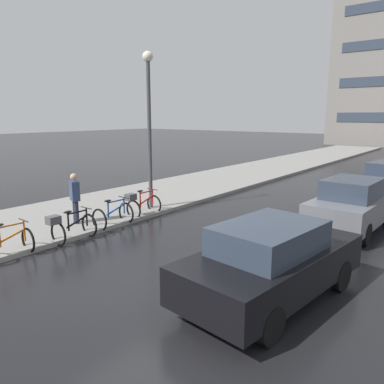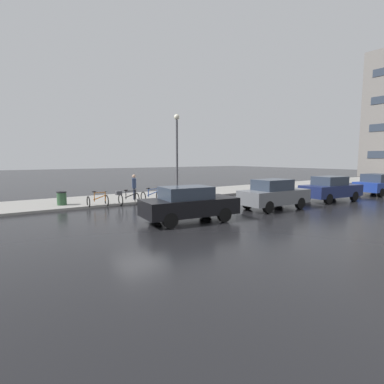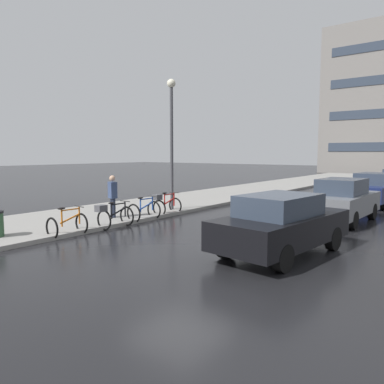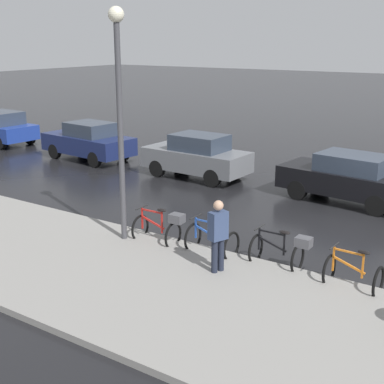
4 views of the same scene
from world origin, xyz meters
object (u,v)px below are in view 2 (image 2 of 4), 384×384
Objects in this scene: bicycle_nearest at (98,201)px; car_navy at (331,189)px; car_black at (189,204)px; car_grey at (274,194)px; bicycle_second at (126,197)px; trash_bin at (62,199)px; car_blue at (377,184)px; pedestrian at (134,186)px; streetlamp at (177,146)px; bicycle_third at (151,196)px; bicycle_farthest at (169,193)px.

bicycle_nearest is 0.26× the size of car_navy.
car_black is 1.07× the size of car_grey.
trash_bin is at bearing -111.65° from bicycle_second.
car_grey is 1.08× the size of car_blue.
pedestrian is 4.42m from trash_bin.
car_navy is 2.47× the size of pedestrian.
streetlamp is (0.41, 3.03, 2.67)m from pedestrian.
bicycle_nearest is 1.24× the size of trash_bin.
bicycle_second is 0.77× the size of pedestrian.
car_blue is at bearing 89.59° from car_black.
bicycle_third is 0.85× the size of bicycle_farthest.
bicycle_nearest is 0.26× the size of car_black.
car_blue is (0.20, 11.69, -0.01)m from car_grey.
car_grey is at bearing 25.75° from bicycle_farthest.
bicycle_nearest is at bearing -114.61° from car_navy.
bicycle_second is 8.59m from car_grey.
car_grey is at bearing 52.71° from trash_bin.
car_blue is (6.14, 17.88, 0.33)m from bicycle_second.
car_navy reaches higher than bicycle_third.
car_grey is 2.33× the size of pedestrian.
trash_bin is at bearing -124.09° from bicycle_nearest.
bicycle_third is 1.41m from bicycle_farthest.
pedestrian reaches higher than car_black.
trash_bin is (-1.15, -1.70, 0.07)m from bicycle_nearest.
bicycle_nearest is 0.83× the size of bicycle_farthest.
car_grey is 0.71× the size of streetlamp.
bicycle_nearest is 0.83× the size of bicycle_second.
bicycle_farthest is 6.59m from trash_bin.
car_navy is 4.80× the size of trash_bin.
car_blue is (0.18, 6.11, 0.00)m from car_navy.
bicycle_second is 1.77m from bicycle_third.
streetlamp reaches higher than car_grey.
car_blue reaches higher than bicycle_third.
bicycle_farthest is 0.31× the size of car_navy.
car_navy is 12.90m from pedestrian.
streetlamp reaches higher than pedestrian.
streetlamp is (-0.38, 0.90, 3.17)m from bicycle_farthest.
car_grey is at bearing 35.83° from bicycle_third.
bicycle_third is at bearing 90.22° from bicycle_nearest.
pedestrian is at bearing -143.90° from car_grey.
car_black reaches higher than bicycle_second.
car_blue is 2.16× the size of pedestrian.
bicycle_second is at bearing -108.97° from car_blue.
car_grey reaches higher than bicycle_nearest.
trash_bin is at bearing -94.61° from streetlamp.
bicycle_nearest is at bearing -127.95° from car_grey.
car_black is 0.76× the size of streetlamp.
car_blue is at bearing 68.52° from bicycle_third.
car_black is (6.21, 2.13, 0.42)m from bicycle_nearest.
streetlamp is (-6.68, -2.14, 2.84)m from car_grey.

